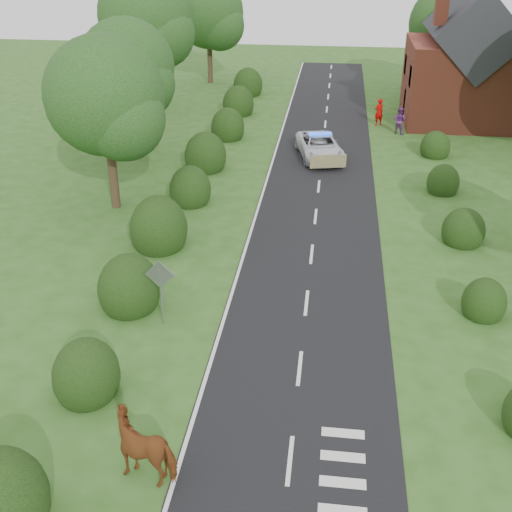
# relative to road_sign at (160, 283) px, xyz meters

# --- Properties ---
(ground) EXTENTS (120.00, 120.00, 0.00)m
(ground) POSITION_rel_road_sign_xyz_m (5.00, -2.00, -1.65)
(ground) COLOR #2D5519
(road) EXTENTS (6.00, 70.00, 0.02)m
(road) POSITION_rel_road_sign_xyz_m (5.00, 13.00, -1.64)
(road) COLOR black
(road) RESTS_ON ground
(road_markings) EXTENTS (4.96, 70.00, 0.01)m
(road_markings) POSITION_rel_road_sign_xyz_m (3.40, 10.93, -1.63)
(road_markings) COLOR white
(road_markings) RESTS_ON road
(hedgerow_left) EXTENTS (2.75, 50.41, 3.00)m
(hedgerow_left) POSITION_rel_road_sign_xyz_m (-1.51, 9.69, -0.91)
(hedgerow_left) COLOR black
(hedgerow_left) RESTS_ON ground
(hedgerow_right) EXTENTS (2.10, 45.78, 2.10)m
(hedgerow_right) POSITION_rel_road_sign_xyz_m (11.60, 9.21, -1.10)
(hedgerow_right) COLOR black
(hedgerow_right) RESTS_ON ground
(tree_left_a) EXTENTS (5.74, 5.60, 8.38)m
(tree_left_a) POSITION_rel_road_sign_xyz_m (-4.75, 9.86, 3.69)
(tree_left_a) COLOR #332316
(tree_left_a) RESTS_ON ground
(tree_left_b) EXTENTS (5.74, 5.60, 8.07)m
(tree_left_b) POSITION_rel_road_sign_xyz_m (-6.25, 17.86, 3.39)
(tree_left_b) COLOR #332316
(tree_left_b) RESTS_ON ground
(tree_left_c) EXTENTS (6.97, 6.80, 10.22)m
(tree_left_c) POSITION_rel_road_sign_xyz_m (-7.70, 27.83, 4.88)
(tree_left_c) COLOR #332316
(tree_left_c) RESTS_ON ground
(tree_left_d) EXTENTS (6.15, 6.00, 8.89)m
(tree_left_d) POSITION_rel_road_sign_xyz_m (-5.23, 37.85, 3.98)
(tree_left_d) COLOR #332316
(tree_left_d) RESTS_ON ground
(tree_right_c) EXTENTS (6.15, 6.00, 8.58)m
(tree_right_c) POSITION_rel_road_sign_xyz_m (14.27, 35.85, 3.69)
(tree_right_c) COLOR #332316
(tree_right_c) RESTS_ON ground
(road_sign) EXTENTS (1.06, 0.08, 2.53)m
(road_sign) POSITION_rel_road_sign_xyz_m (0.00, 0.00, 0.00)
(road_sign) COLOR gray
(road_sign) RESTS_ON ground
(house) EXTENTS (8.00, 7.40, 9.17)m
(house) POSITION_rel_road_sign_xyz_m (14.49, 28.00, 2.13)
(house) COLOR brown
(house) RESTS_ON ground
(cow) EXTENTS (2.34, 1.51, 1.54)m
(cow) POSITION_rel_road_sign_xyz_m (1.39, -6.77, -0.88)
(cow) COLOR maroon
(cow) RESTS_ON ground
(police_van) EXTENTS (3.41, 5.45, 1.55)m
(police_van) POSITION_rel_road_sign_xyz_m (4.83, 18.81, -0.95)
(police_van) COLOR silver
(police_van) RESTS_ON ground
(pedestrian_red) EXTENTS (0.80, 0.71, 1.85)m
(pedestrian_red) POSITION_rel_road_sign_xyz_m (8.67, 26.30, -0.73)
(pedestrian_red) COLOR #BE0604
(pedestrian_red) RESTS_ON ground
(pedestrian_purple) EXTENTS (1.09, 1.02, 1.80)m
(pedestrian_purple) POSITION_rel_road_sign_xyz_m (9.94, 24.45, -0.75)
(pedestrian_purple) COLOR #61276E
(pedestrian_purple) RESTS_ON ground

